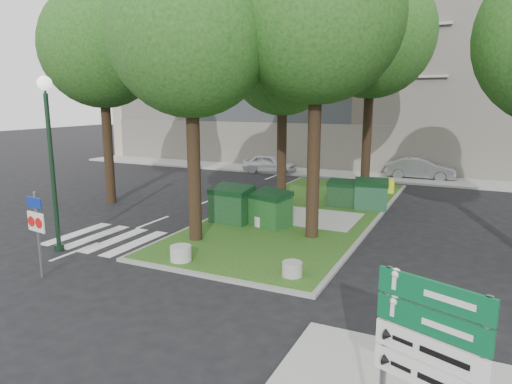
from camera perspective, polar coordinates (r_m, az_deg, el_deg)
The scene contains 23 objects.
ground at distance 13.18m, azimuth -7.90°, elevation -10.11°, with size 120.00×120.00×0.00m, color black.
median_island at distance 19.84m, azimuth 6.07°, elevation -2.48°, with size 6.00×16.00×0.12m, color #1B4B15.
median_kerb at distance 19.84m, azimuth 6.07°, elevation -2.50°, with size 6.30×16.30×0.10m, color gray.
building_sidewalk at distance 29.88m, azimuth 11.87°, elevation 2.06°, with size 42.00×3.00×0.12m, color #999993.
zebra_crossing at distance 16.48m, azimuth -16.04°, elevation -5.98°, with size 5.00×3.00×0.01m, color silver.
apartment_building at distance 36.97m, azimuth 15.27°, elevation 16.02°, with size 41.00×12.00×16.00m, color tan.
tree_median_near_left at distance 15.38m, azimuth -7.84°, elevation 20.71°, with size 5.20×5.20×10.53m.
tree_median_mid at distance 20.86m, azimuth 3.67°, elevation 17.39°, with size 4.80×4.80×9.99m.
tree_median_far at distance 22.98m, azimuth 14.61°, elevation 19.88°, with size 5.80×5.80×11.93m.
tree_street_left at distance 22.45m, azimuth -18.55°, elevation 18.15°, with size 5.40×5.40×11.00m.
dumpster_a at distance 17.79m, azimuth -3.08°, elevation -1.55°, with size 1.64×1.21×1.45m.
dumpster_b at distance 17.23m, azimuth 1.82°, elevation -2.12°, with size 1.73×1.46×1.37m.
dumpster_c at distance 20.79m, azimuth 10.72°, elevation -0.19°, with size 1.34×0.99×1.19m.
dumpster_d at distance 20.56m, azimuth 14.18°, elevation -0.28°, with size 1.58×1.23×1.33m.
bollard_left at distance 13.84m, azimuth -9.38°, elevation -7.56°, with size 0.63×0.63×0.45m, color #ACABA7.
bollard_right at distance 12.58m, azimuth 4.54°, elevation -9.56°, with size 0.55×0.55×0.39m, color #989793.
bollard_mid at distance 17.33m, azimuth 0.66°, elevation -3.62°, with size 0.54×0.54×0.38m, color #A9A7A3.
litter_bin at distance 24.34m, azimuth 16.43°, elevation 0.73°, with size 0.41×0.41×0.72m, color yellow.
street_lamp at distance 15.61m, azimuth -24.36°, elevation 5.52°, with size 0.44×0.44×5.53m.
traffic_sign_pole at distance 13.66m, azimuth -25.68°, elevation -3.55°, with size 0.72×0.14×2.41m.
directional_sign at distance 5.96m, azimuth 20.88°, elevation -18.45°, with size 1.28×0.53×2.72m.
car_white at distance 30.53m, azimuth 1.74°, elevation 3.55°, with size 1.45×3.61×1.23m, color white.
car_silver at distance 29.79m, azimuth 19.88°, elevation 2.79°, with size 1.43×4.09×1.35m, color #919598.
Camera 1 is at (6.81, -10.20, 4.83)m, focal length 32.00 mm.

